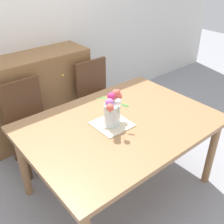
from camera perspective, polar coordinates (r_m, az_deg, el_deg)
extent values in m
plane|color=#939399|center=(2.68, 1.59, -15.75)|extent=(12.00, 12.00, 0.00)
cube|color=silver|center=(3.25, -18.18, 19.94)|extent=(7.00, 0.10, 2.80)
cube|color=#9E7047|center=(2.20, 1.86, -2.61)|extent=(1.58, 1.14, 0.04)
cylinder|color=#9E7047|center=(2.66, 20.69, -8.25)|extent=(0.07, 0.07, 0.71)
cylinder|color=#9E7047|center=(2.50, -18.70, -10.69)|extent=(0.07, 0.07, 0.71)
cylinder|color=#9E7047|center=(3.11, 5.60, 0.14)|extent=(0.07, 0.07, 0.71)
cube|color=brown|center=(2.76, -16.68, -3.10)|extent=(0.42, 0.42, 0.04)
cylinder|color=brown|center=(2.82, -11.09, -7.42)|extent=(0.04, 0.04, 0.44)
cylinder|color=brown|center=(2.72, -17.73, -10.25)|extent=(0.04, 0.04, 0.44)
cylinder|color=brown|center=(3.09, -14.45, -4.11)|extent=(0.04, 0.04, 0.44)
cylinder|color=brown|center=(3.00, -20.56, -6.53)|extent=(0.04, 0.04, 0.44)
cube|color=brown|center=(2.81, -19.04, 2.49)|extent=(0.42, 0.04, 0.42)
cube|color=brown|center=(3.13, -2.30, 2.54)|extent=(0.42, 0.42, 0.04)
cylinder|color=brown|center=(3.23, 2.28, -1.36)|extent=(0.04, 0.04, 0.44)
cylinder|color=brown|center=(3.04, -2.80, -3.70)|extent=(0.04, 0.04, 0.44)
cylinder|color=brown|center=(3.46, -1.69, 1.10)|extent=(0.04, 0.04, 0.44)
cylinder|color=brown|center=(3.29, -6.62, -0.92)|extent=(0.04, 0.04, 0.44)
cube|color=brown|center=(3.16, -4.53, 7.45)|extent=(0.42, 0.04, 0.42)
cube|color=olive|center=(3.22, -16.85, 2.93)|extent=(1.40, 0.44, 1.00)
sphere|color=#B7933D|center=(2.81, -21.16, 4.30)|extent=(0.04, 0.04, 0.04)
sphere|color=#B7933D|center=(3.03, -10.61, 7.79)|extent=(0.04, 0.04, 0.04)
sphere|color=#B7933D|center=(3.00, -19.73, -2.50)|extent=(0.04, 0.04, 0.04)
sphere|color=#B7933D|center=(3.20, -9.93, 1.21)|extent=(0.04, 0.04, 0.04)
cube|color=beige|center=(2.15, 0.00, -2.64)|extent=(0.28, 0.28, 0.01)
cylinder|color=silver|center=(2.10, 0.00, -0.52)|extent=(0.13, 0.13, 0.18)
sphere|color=white|center=(2.10, 0.15, 3.57)|extent=(0.05, 0.05, 0.05)
cylinder|color=#478438|center=(2.11, 0.15, 2.94)|extent=(0.01, 0.01, 0.05)
sphere|color=#B266C6|center=(1.98, -0.56, 2.07)|extent=(0.06, 0.06, 0.06)
cylinder|color=#478438|center=(2.00, -0.56, 1.30)|extent=(0.01, 0.01, 0.06)
sphere|color=#E55B4C|center=(2.12, 1.13, 4.25)|extent=(0.05, 0.05, 0.05)
cylinder|color=#478438|center=(2.14, 1.12, 3.50)|extent=(0.01, 0.01, 0.06)
sphere|color=white|center=(1.93, 1.37, 2.22)|extent=(0.05, 0.05, 0.05)
cylinder|color=#478438|center=(1.95, 1.35, 1.05)|extent=(0.01, 0.01, 0.09)
sphere|color=#E55B4C|center=(2.13, 1.41, 3.44)|extent=(0.06, 0.06, 0.06)
cylinder|color=#478438|center=(2.14, 1.41, 3.05)|extent=(0.01, 0.01, 0.03)
sphere|color=#D12D66|center=(2.07, -0.11, 3.37)|extent=(0.07, 0.07, 0.07)
cylinder|color=#478438|center=(2.08, -0.11, 2.63)|extent=(0.01, 0.01, 0.06)
sphere|color=#E55B4C|center=(1.94, -0.45, 0.96)|extent=(0.06, 0.06, 0.06)
cylinder|color=#478438|center=(1.95, -0.45, 0.33)|extent=(0.01, 0.01, 0.05)
sphere|color=#E55B4C|center=(2.10, 0.72, 4.09)|extent=(0.06, 0.06, 0.06)
cylinder|color=#478438|center=(2.12, 0.72, 3.27)|extent=(0.01, 0.01, 0.07)
ellipsoid|color=#478438|center=(2.13, 0.39, 3.69)|extent=(0.07, 0.07, 0.02)
ellipsoid|color=#478438|center=(2.07, -2.49, 2.93)|extent=(0.06, 0.07, 0.02)
ellipsoid|color=#478438|center=(2.02, 2.84, 1.46)|extent=(0.06, 0.07, 0.03)
ellipsoid|color=#478438|center=(2.11, -1.64, 3.08)|extent=(0.03, 0.07, 0.01)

